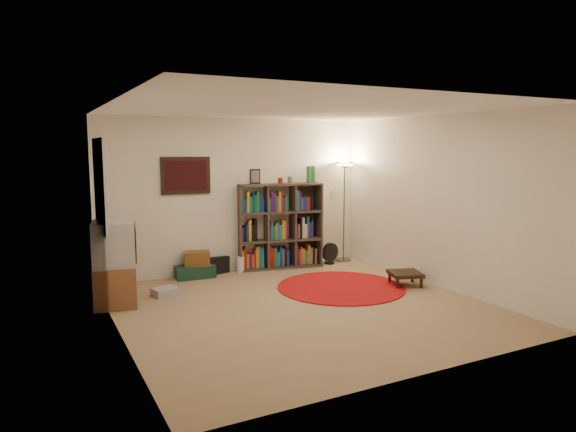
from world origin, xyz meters
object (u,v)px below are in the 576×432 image
at_px(bookshelf, 278,227).
at_px(side_table, 405,274).
at_px(floor_lamp, 344,179).
at_px(tv_stand, 115,264).
at_px(floor_fan, 330,253).
at_px(suitcase, 194,271).

distance_m(bookshelf, side_table, 2.31).
height_order(floor_lamp, tv_stand, floor_lamp).
relative_size(floor_lamp, tv_stand, 1.64).
xyz_separation_m(floor_fan, suitcase, (-2.40, 0.18, -0.09)).
xyz_separation_m(tv_stand, suitcase, (1.32, 0.88, -0.43)).
relative_size(bookshelf, tv_stand, 1.58).
height_order(bookshelf, floor_lamp, floor_lamp).
bearing_deg(tv_stand, side_table, -4.50).
bearing_deg(side_table, floor_fan, 97.73).
height_order(floor_lamp, floor_fan, floor_lamp).
xyz_separation_m(bookshelf, tv_stand, (-2.80, -0.90, -0.17)).
bearing_deg(bookshelf, tv_stand, -152.57).
distance_m(floor_fan, suitcase, 2.41).
height_order(suitcase, side_table, side_table).
relative_size(bookshelf, side_table, 3.03).
bearing_deg(floor_fan, tv_stand, 179.35).
height_order(floor_fan, suitcase, floor_fan).
distance_m(bookshelf, floor_fan, 1.07).
bearing_deg(floor_lamp, suitcase, 178.70).
bearing_deg(floor_fan, floor_lamp, 6.73).
bearing_deg(floor_lamp, floor_fan, -161.95).
bearing_deg(tv_stand, floor_lamp, 21.42).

